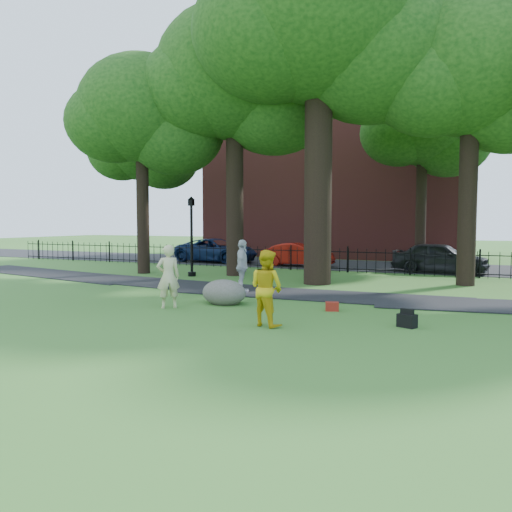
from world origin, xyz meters
The scene contains 17 objects.
ground centered at (0.00, 0.00, 0.00)m, with size 120.00×120.00×0.00m, color #356623.
footpath centered at (1.00, 3.90, 0.00)m, with size 36.00×2.60×0.03m, color black.
street centered at (0.00, 16.00, 0.00)m, with size 80.00×7.00×0.02m, color black.
iron_fence centered at (0.00, 12.00, 0.60)m, with size 44.00×0.04×1.20m.
brick_building centered at (-4.00, 24.00, 6.00)m, with size 18.00×8.00×12.00m, color maroon.
big_tree centered at (0.13, 7.09, 10.14)m, with size 10.08×8.61×14.37m.
tree_row centered at (0.52, 8.40, 8.15)m, with size 26.82×7.96×12.42m.
woman centered at (-2.28, -0.23, 0.93)m, with size 0.68×0.45×1.86m, color beige.
man centered at (1.33, -1.33, 0.93)m, with size 0.90×0.70×1.86m, color gold.
pedestrian centered at (-1.68, 3.50, 0.95)m, with size 1.11×0.46×1.90m, color #BBBAC0.
boulder centered at (-1.12, 1.06, 0.41)m, with size 1.40×1.06×0.82m, color slate.
lamppost centered at (-6.15, 7.34, 1.81)m, with size 0.37×0.37×3.69m.
backpack centered at (4.47, -0.10, 0.16)m, with size 0.43×0.27×0.32m, color black.
red_bag centered at (2.23, 1.28, 0.13)m, with size 0.37×0.23×0.25m, color maroon.
red_sedan centered at (-3.35, 14.10, 0.66)m, with size 1.39×3.99×1.32m, color #A1160C.
navy_van centered at (-8.93, 14.70, 0.73)m, with size 2.42×5.25×1.46m, color #0D1E44.
grey_car centered at (4.21, 13.50, 0.76)m, with size 1.81×4.49×1.53m, color black.
Camera 1 is at (6.05, -12.36, 2.54)m, focal length 35.00 mm.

